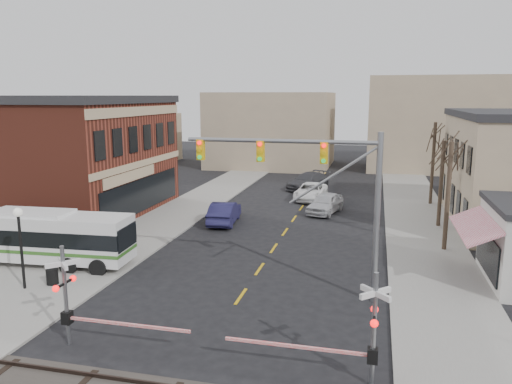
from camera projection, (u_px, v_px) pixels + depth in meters
ground at (229, 314)px, 22.29m from camera, size 160.00×160.00×0.00m
sidewalk_west at (190, 207)px, 43.55m from camera, size 5.00×60.00×0.12m
sidewalk_east at (418, 219)px, 39.18m from camera, size 5.00×60.00×0.12m
tree_east_a at (448, 196)px, 30.66m from camera, size 0.28×0.28×6.75m
tree_east_b at (441, 184)px, 36.36m from camera, size 0.28×0.28×6.30m
tree_east_c at (433, 163)px, 43.87m from camera, size 0.28×0.28×7.20m
transit_bus at (32, 236)px, 28.54m from camera, size 11.73×3.24×2.99m
traffic_signal_mast at (321, 181)px, 23.20m from camera, size 9.25×0.30×8.00m
rr_crossing_west at (75, 297)px, 19.14m from camera, size 5.60×1.36×4.00m
rr_crossing_east at (360, 330)px, 16.50m from camera, size 5.60×1.36×4.00m
street_lamp at (20, 231)px, 24.37m from camera, size 0.44×0.44×4.12m
trash_bin at (52, 276)px, 25.41m from camera, size 0.60×0.60×0.82m
car_a at (325, 203)px, 41.28m from camera, size 3.08×5.23×1.67m
car_b at (224, 212)px, 37.96m from camera, size 2.30×5.26×1.68m
car_c at (311, 191)px, 46.69m from camera, size 2.82×5.65×1.54m
car_d at (308, 181)px, 51.85m from camera, size 4.59×6.33×1.70m
pedestrian_near at (75, 254)px, 27.29m from camera, size 0.67×0.79×1.85m
pedestrian_far at (90, 237)px, 30.69m from camera, size 1.00×1.09×1.80m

